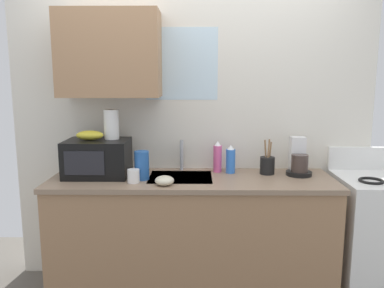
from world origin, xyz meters
TOP-DOWN VIEW (x-y plane):
  - kitchen_wall_assembly at (-0.10, 0.31)m, footprint 2.84×0.42m
  - counter_unit at (-0.00, 0.00)m, footprint 2.07×0.63m
  - sink_faucet at (-0.08, 0.24)m, footprint 0.03×0.03m
  - stove_range at (1.38, 0.00)m, footprint 0.60×0.60m
  - microwave at (-0.70, 0.05)m, footprint 0.46×0.35m
  - banana_bunch at (-0.75, 0.05)m, footprint 0.20×0.11m
  - paper_towel_roll at (-0.60, 0.10)m, footprint 0.11×0.11m
  - coffee_maker at (0.80, 0.11)m, footprint 0.19×0.21m
  - dish_soap_bottle_pink at (0.20, 0.18)m, footprint 0.06×0.06m
  - dish_soap_bottle_blue at (0.29, 0.15)m, footprint 0.07×0.07m
  - cereal_canister at (-0.36, -0.05)m, footprint 0.10×0.10m
  - mug_white at (-0.40, -0.14)m, footprint 0.08×0.08m
  - utensil_crock at (0.57, 0.12)m, footprint 0.11×0.11m
  - small_bowl at (-0.18, -0.20)m, footprint 0.13×0.13m

SIDE VIEW (x-z plane):
  - stove_range at x=1.38m, z-range -0.08..1.00m
  - counter_unit at x=0.00m, z-range 0.01..0.91m
  - small_bowl at x=-0.18m, z-range 0.90..0.96m
  - mug_white at x=-0.40m, z-range 0.90..0.99m
  - utensil_crock at x=0.57m, z-range 0.83..1.11m
  - dish_soap_bottle_blue at x=0.29m, z-range 0.89..1.11m
  - cereal_canister at x=-0.36m, z-range 0.90..1.11m
  - coffee_maker at x=0.80m, z-range 0.86..1.14m
  - dish_soap_bottle_pink at x=0.20m, z-range 0.89..1.13m
  - sink_faucet at x=-0.08m, z-range 0.90..1.14m
  - microwave at x=-0.70m, z-range 0.90..1.17m
  - banana_bunch at x=-0.75m, z-range 1.17..1.24m
  - paper_towel_roll at x=-0.60m, z-range 1.17..1.39m
  - kitchen_wall_assembly at x=-0.10m, z-range 0.10..2.60m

